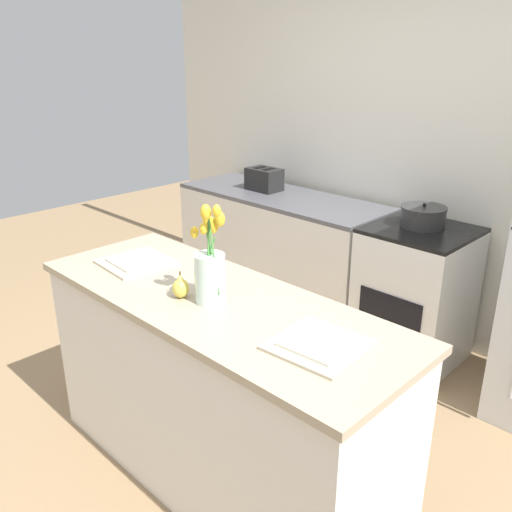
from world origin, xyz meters
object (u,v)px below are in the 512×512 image
Objects in this scene: pear_figurine at (181,287)px; cooking_pot at (423,216)px; stove_range at (415,295)px; flower_vase at (210,269)px; toaster at (264,179)px; plate_setting_left at (136,262)px; plate_setting_right at (319,344)px.

pear_figurine reaches higher than cooking_pot.
flower_vase is at bearing -93.01° from stove_range.
flower_vase is 0.17m from pear_figurine.
toaster is 1.33m from cooking_pot.
toaster reaches higher than cooking_pot.
toaster reaches higher than plate_setting_left.
cooking_pot is (-0.49, 1.65, 0.01)m from plate_setting_right.
plate_setting_right is (1.13, 0.00, 0.00)m from plate_setting_left.
flower_vase reaches higher than toaster.
flower_vase is 3.66× the size of pear_figurine.
plate_setting_left is 1.18× the size of toaster.
stove_range is 3.21× the size of cooking_pot.
flower_vase is 1.30× the size of plate_setting_left.
pear_figurine reaches higher than plate_setting_left.
flower_vase reaches higher than plate_setting_right.
stove_range is 7.59× the size of pear_figurine.
flower_vase is at bearing -2.28° from plate_setting_left.
plate_setting_left reaches higher than stove_range.
toaster is at bearing 179.12° from stove_range.
stove_range is 2.70× the size of plate_setting_left.
plate_setting_left and plate_setting_right have the same top height.
pear_figurine is at bearing -10.67° from plate_setting_left.
flower_vase is at bearing -92.11° from cooking_pot.
plate_setting_left is 1.77m from toaster.
plate_setting_right is (0.55, 0.02, -0.13)m from flower_vase.
plate_setting_left is at bearing -67.05° from toaster.
plate_setting_left is (-0.67, -1.61, 0.50)m from stove_range.
flower_vase is 0.57m from plate_setting_right.
pear_figurine is 0.36× the size of plate_setting_left.
pear_figurine is at bearing -56.13° from toaster.
flower_vase reaches higher than pear_figurine.
flower_vase is 1.55× the size of cooking_pot.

